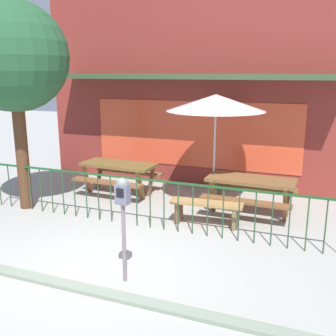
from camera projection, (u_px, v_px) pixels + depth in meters
The scene contains 10 objects.
ground at pixel (97, 267), 6.00m from camera, with size 40.00×40.00×0.00m, color #A4A49D.
pub_storefront at pixel (197, 91), 10.03m from camera, with size 8.40×1.42×4.89m.
patio_fence_front at pixel (143, 194), 7.41m from camera, with size 7.08×0.04×0.97m.
picnic_table_left at pixel (119, 170), 9.46m from camera, with size 1.86×1.44×0.79m.
picnic_table_right at pixel (251, 186), 8.11m from camera, with size 1.85×1.42×0.79m.
patio_umbrella at pixel (216, 103), 8.27m from camera, with size 2.11×2.11×2.46m.
patio_bench at pixel (207, 208), 7.56m from camera, with size 1.42×0.42×0.48m.
parking_meter_near at pixel (123, 203), 5.32m from camera, with size 0.18×0.17×1.53m.
street_tree at pixel (13, 58), 7.88m from camera, with size 2.24×2.24×4.34m.
curb_edge at pixel (73, 288), 5.42m from camera, with size 11.76×0.20×0.11m, color gray.
Camera 1 is at (2.99, -4.70, 2.91)m, focal length 41.72 mm.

